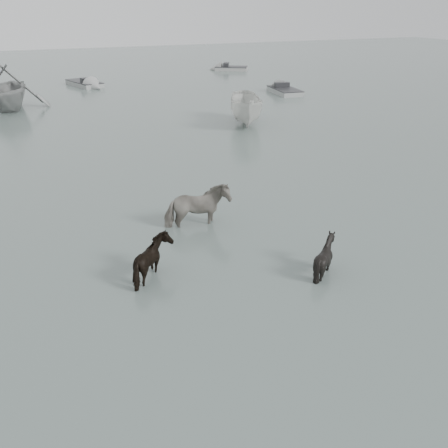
# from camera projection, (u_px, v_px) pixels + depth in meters

# --- Properties ---
(ground) EXTENTS (140.00, 140.00, 0.00)m
(ground) POSITION_uv_depth(u_px,v_px,m) (228.00, 268.00, 13.50)
(ground) COLOR #516159
(ground) RESTS_ON ground
(pony_pinto) EXTENTS (2.12, 1.08, 1.74)m
(pony_pinto) POSITION_uv_depth(u_px,v_px,m) (197.00, 201.00, 15.66)
(pony_pinto) COLOR black
(pony_pinto) RESTS_ON ground
(pony_dark) EXTENTS (1.39, 1.53, 1.31)m
(pony_dark) POSITION_uv_depth(u_px,v_px,m) (154.00, 256.00, 12.76)
(pony_dark) COLOR black
(pony_dark) RESTS_ON ground
(pony_black) EXTENTS (1.16, 1.03, 1.26)m
(pony_black) POSITION_uv_depth(u_px,v_px,m) (325.00, 251.00, 13.07)
(pony_black) COLOR black
(pony_black) RESTS_ON ground
(rowboat_trail) EXTENTS (5.67, 6.36, 3.05)m
(rowboat_trail) POSITION_uv_depth(u_px,v_px,m) (8.00, 86.00, 32.47)
(rowboat_trail) COLOR gray
(rowboat_trail) RESTS_ON ground
(boat_small) EXTENTS (3.50, 5.19, 1.88)m
(boat_small) POSITION_uv_depth(u_px,v_px,m) (247.00, 108.00, 28.75)
(boat_small) COLOR silver
(boat_small) RESTS_ON ground
(skiff_port) EXTENTS (2.15, 5.21, 0.75)m
(skiff_port) POSITION_uv_depth(u_px,v_px,m) (285.00, 88.00, 38.44)
(skiff_port) COLOR #989A98
(skiff_port) RESTS_ON ground
(skiff_mid) EXTENTS (3.15, 5.83, 0.75)m
(skiff_mid) POSITION_uv_depth(u_px,v_px,m) (84.00, 81.00, 41.84)
(skiff_mid) COLOR gray
(skiff_mid) RESTS_ON ground
(skiff_star) EXTENTS (4.69, 3.60, 0.75)m
(skiff_star) POSITION_uv_depth(u_px,v_px,m) (231.00, 67.00, 51.03)
(skiff_star) COLOR #A3A29E
(skiff_star) RESTS_ON ground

